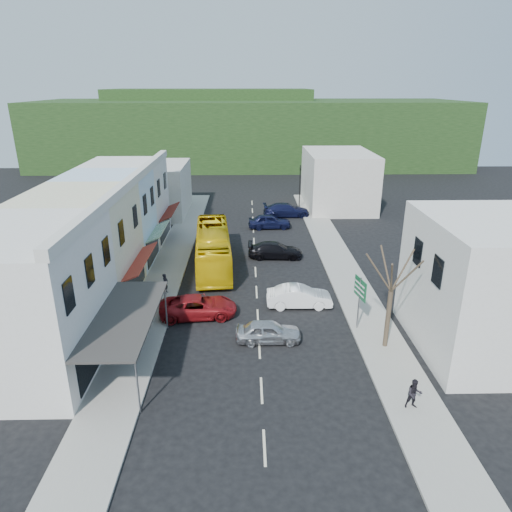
{
  "coord_description": "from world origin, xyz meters",
  "views": [
    {
      "loc": [
        -0.7,
        -27.75,
        14.99
      ],
      "look_at": [
        0.0,
        6.0,
        2.2
      ],
      "focal_mm": 32.0,
      "sensor_mm": 36.0,
      "label": 1
    }
  ],
  "objects_px": {
    "pedestrian_right": "(414,393)",
    "direction_sign": "(359,304)",
    "bus": "(213,249)",
    "car_silver": "(268,331)",
    "car_white": "(299,297)",
    "street_tree": "(391,291)",
    "traffic_signal": "(300,187)",
    "car_red": "(198,307)",
    "pedestrian_left": "(165,283)"
  },
  "relations": [
    {
      "from": "car_red",
      "to": "street_tree",
      "type": "distance_m",
      "value": 12.78
    },
    {
      "from": "car_red",
      "to": "pedestrian_left",
      "type": "distance_m",
      "value": 4.46
    },
    {
      "from": "car_white",
      "to": "traffic_signal",
      "type": "bearing_deg",
      "value": -6.29
    },
    {
      "from": "bus",
      "to": "direction_sign",
      "type": "xyz_separation_m",
      "value": [
        10.06,
        -11.42,
        0.29
      ]
    },
    {
      "from": "car_silver",
      "to": "traffic_signal",
      "type": "relative_size",
      "value": 0.8
    },
    {
      "from": "car_silver",
      "to": "pedestrian_right",
      "type": "relative_size",
      "value": 2.59
    },
    {
      "from": "car_white",
      "to": "street_tree",
      "type": "height_order",
      "value": "street_tree"
    },
    {
      "from": "car_silver",
      "to": "direction_sign",
      "type": "height_order",
      "value": "direction_sign"
    },
    {
      "from": "bus",
      "to": "street_tree",
      "type": "height_order",
      "value": "street_tree"
    },
    {
      "from": "street_tree",
      "to": "car_red",
      "type": "bearing_deg",
      "value": 160.03
    },
    {
      "from": "car_silver",
      "to": "pedestrian_right",
      "type": "height_order",
      "value": "pedestrian_right"
    },
    {
      "from": "car_white",
      "to": "car_red",
      "type": "xyz_separation_m",
      "value": [
        -7.06,
        -1.33,
        0.0
      ]
    },
    {
      "from": "car_white",
      "to": "street_tree",
      "type": "xyz_separation_m",
      "value": [
        4.6,
        -5.57,
        3.05
      ]
    },
    {
      "from": "pedestrian_right",
      "to": "traffic_signal",
      "type": "distance_m",
      "value": 38.98
    },
    {
      "from": "bus",
      "to": "street_tree",
      "type": "xyz_separation_m",
      "value": [
        11.26,
        -13.61,
        2.2
      ]
    },
    {
      "from": "direction_sign",
      "to": "pedestrian_right",
      "type": "bearing_deg",
      "value": -94.09
    },
    {
      "from": "pedestrian_right",
      "to": "car_silver",
      "type": "bearing_deg",
      "value": 135.99
    },
    {
      "from": "traffic_signal",
      "to": "pedestrian_left",
      "type": "bearing_deg",
      "value": 67.57
    },
    {
      "from": "car_silver",
      "to": "pedestrian_right",
      "type": "xyz_separation_m",
      "value": [
        6.77,
        -6.51,
        0.3
      ]
    },
    {
      "from": "traffic_signal",
      "to": "pedestrian_right",
      "type": "bearing_deg",
      "value": 96.25
    },
    {
      "from": "pedestrian_right",
      "to": "traffic_signal",
      "type": "xyz_separation_m",
      "value": [
        -1.3,
        38.92,
        1.75
      ]
    },
    {
      "from": "car_white",
      "to": "pedestrian_left",
      "type": "xyz_separation_m",
      "value": [
        -9.86,
        2.13,
        0.3
      ]
    },
    {
      "from": "pedestrian_right",
      "to": "pedestrian_left",
      "type": "bearing_deg",
      "value": 136.68
    },
    {
      "from": "direction_sign",
      "to": "car_silver",
      "type": "bearing_deg",
      "value": -178.2
    },
    {
      "from": "direction_sign",
      "to": "traffic_signal",
      "type": "xyz_separation_m",
      "value": [
        -0.37,
        31.09,
        0.91
      ]
    },
    {
      "from": "pedestrian_right",
      "to": "street_tree",
      "type": "height_order",
      "value": "street_tree"
    },
    {
      "from": "direction_sign",
      "to": "car_red",
      "type": "bearing_deg",
      "value": 157.97
    },
    {
      "from": "pedestrian_left",
      "to": "pedestrian_right",
      "type": "bearing_deg",
      "value": -115.47
    },
    {
      "from": "pedestrian_left",
      "to": "bus",
      "type": "bearing_deg",
      "value": -10.67
    },
    {
      "from": "car_silver",
      "to": "car_red",
      "type": "height_order",
      "value": "same"
    },
    {
      "from": "car_silver",
      "to": "traffic_signal",
      "type": "bearing_deg",
      "value": -9.9
    },
    {
      "from": "direction_sign",
      "to": "traffic_signal",
      "type": "relative_size",
      "value": 0.67
    },
    {
      "from": "car_silver",
      "to": "traffic_signal",
      "type": "height_order",
      "value": "traffic_signal"
    },
    {
      "from": "street_tree",
      "to": "pedestrian_left",
      "type": "bearing_deg",
      "value": 151.97
    },
    {
      "from": "pedestrian_right",
      "to": "direction_sign",
      "type": "distance_m",
      "value": 7.93
    },
    {
      "from": "street_tree",
      "to": "traffic_signal",
      "type": "distance_m",
      "value": 33.32
    },
    {
      "from": "pedestrian_right",
      "to": "car_white",
      "type": "bearing_deg",
      "value": 111.07
    },
    {
      "from": "pedestrian_left",
      "to": "street_tree",
      "type": "relative_size",
      "value": 0.23
    },
    {
      "from": "street_tree",
      "to": "traffic_signal",
      "type": "relative_size",
      "value": 1.37
    },
    {
      "from": "car_red",
      "to": "pedestrian_right",
      "type": "height_order",
      "value": "pedestrian_right"
    },
    {
      "from": "bus",
      "to": "traffic_signal",
      "type": "xyz_separation_m",
      "value": [
        9.7,
        19.66,
        1.2
      ]
    },
    {
      "from": "direction_sign",
      "to": "street_tree",
      "type": "bearing_deg",
      "value": -72.15
    },
    {
      "from": "car_red",
      "to": "street_tree",
      "type": "relative_size",
      "value": 0.61
    },
    {
      "from": "pedestrian_right",
      "to": "street_tree",
      "type": "bearing_deg",
      "value": 87.25
    },
    {
      "from": "direction_sign",
      "to": "bus",
      "type": "bearing_deg",
      "value": 120.45
    },
    {
      "from": "bus",
      "to": "direction_sign",
      "type": "height_order",
      "value": "direction_sign"
    },
    {
      "from": "street_tree",
      "to": "car_white",
      "type": "bearing_deg",
      "value": 129.59
    },
    {
      "from": "pedestrian_left",
      "to": "car_red",
      "type": "bearing_deg",
      "value": -123.31
    },
    {
      "from": "bus",
      "to": "car_white",
      "type": "xyz_separation_m",
      "value": [
        6.66,
        -8.04,
        -0.85
      ]
    },
    {
      "from": "car_silver",
      "to": "car_white",
      "type": "bearing_deg",
      "value": -27.62
    }
  ]
}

